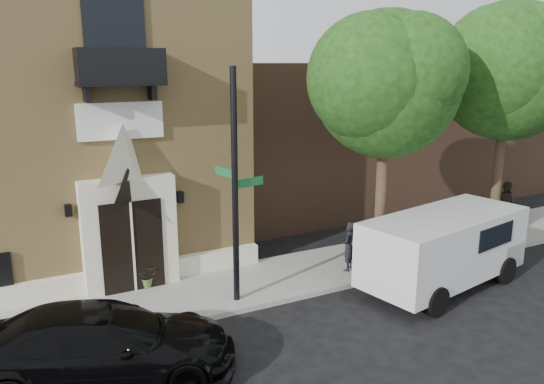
# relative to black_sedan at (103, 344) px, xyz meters

# --- Properties ---
(ground) EXTENTS (120.00, 120.00, 0.00)m
(ground) POSITION_rel_black_sedan_xyz_m (2.55, 1.36, -0.79)
(ground) COLOR black
(ground) RESTS_ON ground
(sidewalk) EXTENTS (42.00, 3.00, 0.15)m
(sidewalk) POSITION_rel_black_sedan_xyz_m (3.55, 2.86, -0.72)
(sidewalk) COLOR gray
(sidewalk) RESTS_ON ground
(church) EXTENTS (12.20, 11.01, 9.30)m
(church) POSITION_rel_black_sedan_xyz_m (-0.44, 9.31, 3.84)
(church) COLOR tan
(church) RESTS_ON ground
(neighbour_building) EXTENTS (18.00, 8.00, 6.40)m
(neighbour_building) POSITION_rel_black_sedan_xyz_m (14.55, 10.36, 2.41)
(neighbour_building) COLOR brown
(neighbour_building) RESTS_ON ground
(street_tree_left) EXTENTS (4.97, 4.38, 7.77)m
(street_tree_left) POSITION_rel_black_sedan_xyz_m (8.57, 1.71, 5.07)
(street_tree_left) COLOR #38281C
(street_tree_left) RESTS_ON sidewalk
(street_tree_mid) EXTENTS (5.21, 4.64, 8.25)m
(street_tree_mid) POSITION_rel_black_sedan_xyz_m (13.57, 1.71, 5.40)
(street_tree_mid) COLOR #38281C
(street_tree_mid) RESTS_ON sidewalk
(black_sedan) EXTENTS (5.89, 3.82, 1.59)m
(black_sedan) POSITION_rel_black_sedan_xyz_m (0.00, 0.00, 0.00)
(black_sedan) COLOR black
(black_sedan) RESTS_ON ground
(cargo_van) EXTENTS (5.70, 3.12, 2.20)m
(cargo_van) POSITION_rel_black_sedan_xyz_m (9.89, 0.30, 0.44)
(cargo_van) COLOR silver
(cargo_van) RESTS_ON ground
(street_sign) EXTENTS (1.09, 0.98, 6.21)m
(street_sign) POSITION_rel_black_sedan_xyz_m (3.88, 1.97, 2.48)
(street_sign) COLOR black
(street_sign) RESTS_ON sidewalk
(fire_hydrant) EXTENTS (0.43, 0.34, 0.75)m
(fire_hydrant) POSITION_rel_black_sedan_xyz_m (8.24, 1.77, -0.28)
(fire_hydrant) COLOR #A6120B
(fire_hydrant) RESTS_ON sidewalk
(dumpster) EXTENTS (1.81, 1.24, 1.08)m
(dumpster) POSITION_rel_black_sedan_xyz_m (9.39, 2.31, -0.09)
(dumpster) COLOR #103B19
(dumpster) RESTS_ON sidewalk
(planter) EXTENTS (0.60, 0.52, 0.64)m
(planter) POSITION_rel_black_sedan_xyz_m (1.92, 3.90, -0.32)
(planter) COLOR #537136
(planter) RESTS_ON sidewalk
(pedestrian_near) EXTENTS (0.67, 0.64, 1.55)m
(pedestrian_near) POSITION_rel_black_sedan_xyz_m (7.79, 2.29, 0.13)
(pedestrian_near) COLOR black
(pedestrian_near) RESTS_ON sidewalk
(pedestrian_far) EXTENTS (0.86, 0.98, 1.70)m
(pedestrian_far) POSITION_rel_black_sedan_xyz_m (16.30, 3.55, 0.20)
(pedestrian_far) COLOR #2E271F
(pedestrian_far) RESTS_ON sidewalk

